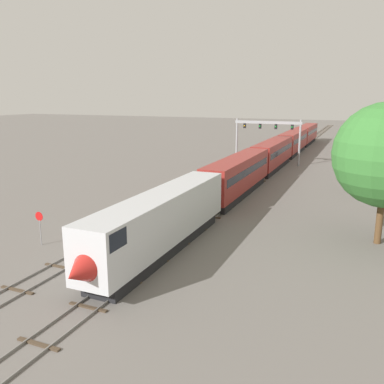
% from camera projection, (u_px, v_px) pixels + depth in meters
% --- Properties ---
extents(ground_plane, '(400.00, 400.00, 0.00)m').
position_uv_depth(ground_plane, '(116.00, 265.00, 30.09)').
color(ground_plane, slate).
extents(track_main, '(2.60, 200.00, 0.16)m').
position_uv_depth(track_main, '(289.00, 157.00, 83.07)').
color(track_main, slate).
rests_on(track_main, ground).
extents(track_near, '(2.60, 160.00, 0.16)m').
position_uv_depth(track_near, '(233.00, 171.00, 67.24)').
color(track_near, slate).
rests_on(track_near, ground).
extents(passenger_train, '(3.04, 102.77, 4.80)m').
position_uv_depth(passenger_train, '(274.00, 154.00, 69.07)').
color(passenger_train, silver).
rests_on(passenger_train, ground).
extents(signal_gantry, '(12.10, 0.49, 8.11)m').
position_uv_depth(signal_gantry, '(268.00, 131.00, 73.51)').
color(signal_gantry, '#999BA0').
rests_on(signal_gantry, ground).
extents(stop_sign, '(0.76, 0.08, 2.88)m').
position_uv_depth(stop_sign, '(40.00, 224.00, 33.63)').
color(stop_sign, gray).
rests_on(stop_sign, ground).
extents(trackside_tree_mid, '(5.30, 5.30, 9.11)m').
position_uv_depth(trackside_tree_mid, '(384.00, 143.00, 50.91)').
color(trackside_tree_mid, brown).
rests_on(trackside_tree_mid, ground).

